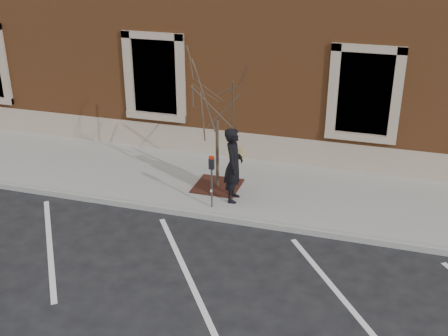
% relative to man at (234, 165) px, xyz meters
% --- Properties ---
extents(ground, '(120.00, 120.00, 0.00)m').
position_rel_man_xyz_m(ground, '(-0.17, -0.84, -1.10)').
color(ground, '#28282B').
rests_on(ground, ground).
extents(sidewalk_near, '(40.00, 3.50, 0.15)m').
position_rel_man_xyz_m(sidewalk_near, '(-0.17, 0.91, -1.03)').
color(sidewalk_near, gray).
rests_on(sidewalk_near, ground).
extents(curb_near, '(40.00, 0.12, 0.15)m').
position_rel_man_xyz_m(curb_near, '(-0.17, -0.89, -1.03)').
color(curb_near, '#9E9E99').
rests_on(curb_near, ground).
extents(parking_stripes, '(28.00, 4.40, 0.01)m').
position_rel_man_xyz_m(parking_stripes, '(-0.17, -3.04, -1.10)').
color(parking_stripes, silver).
rests_on(parking_stripes, ground).
extents(building_civic, '(40.00, 8.62, 8.00)m').
position_rel_man_xyz_m(building_civic, '(-0.17, 6.90, 2.89)').
color(building_civic, brown).
rests_on(building_civic, ground).
extents(man, '(0.52, 0.73, 1.90)m').
position_rel_man_xyz_m(man, '(0.00, 0.00, 0.00)').
color(man, black).
rests_on(man, sidewalk_near).
extents(parking_meter, '(0.12, 0.09, 1.35)m').
position_rel_man_xyz_m(parking_meter, '(-0.39, -0.54, -0.01)').
color(parking_meter, '#595B60').
rests_on(parking_meter, sidewalk_near).
extents(tree_grate, '(1.17, 1.17, 0.03)m').
position_rel_man_xyz_m(tree_grate, '(-0.61, 0.60, -0.94)').
color(tree_grate, '#411D15').
rests_on(tree_grate, sidewalk_near).
extents(sapling, '(2.02, 2.02, 3.36)m').
position_rel_man_xyz_m(sapling, '(-0.61, 0.60, 1.40)').
color(sapling, '#48362B').
rests_on(sapling, sidewalk_near).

